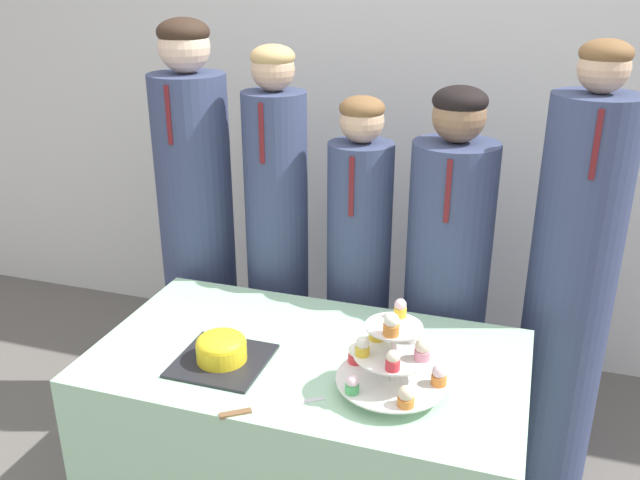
{
  "coord_description": "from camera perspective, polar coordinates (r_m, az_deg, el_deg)",
  "views": [
    {
      "loc": [
        0.61,
        -1.37,
        1.85
      ],
      "look_at": [
        0.03,
        0.42,
        1.09
      ],
      "focal_mm": 38.0,
      "sensor_mm": 36.0,
      "label": 1
    }
  ],
  "objects": [
    {
      "name": "student_1",
      "position": [
        2.74,
        -3.59,
        -1.3
      ],
      "size": [
        0.25,
        0.25,
        1.6
      ],
      "color": "#384266",
      "rests_on": "ground_plane"
    },
    {
      "name": "round_cake",
      "position": [
        2.13,
        -8.3,
        -9.13
      ],
      "size": [
        0.28,
        0.28,
        0.1
      ],
      "color": "#232328",
      "rests_on": "table"
    },
    {
      "name": "cake_knife",
      "position": [
        1.94,
        -5.52,
        -14.08
      ],
      "size": [
        0.26,
        0.18,
        0.01
      ],
      "rotation": [
        0.0,
        0.0,
        0.6
      ],
      "color": "silver",
      "rests_on": "table"
    },
    {
      "name": "student_4",
      "position": [
        2.58,
        20.28,
        -4.08
      ],
      "size": [
        0.3,
        0.31,
        1.65
      ],
      "color": "#384266",
      "rests_on": "ground_plane"
    },
    {
      "name": "student_0",
      "position": [
        2.87,
        -10.24,
        0.25
      ],
      "size": [
        0.3,
        0.31,
        1.68
      ],
      "color": "#384266",
      "rests_on": "ground_plane"
    },
    {
      "name": "cupcake_stand",
      "position": [
        1.95,
        6.16,
        -9.78
      ],
      "size": [
        0.32,
        0.32,
        0.28
      ],
      "color": "silver",
      "rests_on": "table"
    },
    {
      "name": "table",
      "position": [
        2.38,
        -0.98,
        -16.93
      ],
      "size": [
        1.36,
        0.76,
        0.71
      ],
      "color": "#A8DBB2",
      "rests_on": "ground_plane"
    },
    {
      "name": "wall_back",
      "position": [
        3.27,
        7.26,
        12.99
      ],
      "size": [
        9.0,
        0.06,
        2.7
      ],
      "color": "silver",
      "rests_on": "ground_plane"
    },
    {
      "name": "student_3",
      "position": [
        2.62,
        10.51,
        -4.5
      ],
      "size": [
        0.31,
        0.32,
        1.48
      ],
      "color": "#384266",
      "rests_on": "ground_plane"
    },
    {
      "name": "student_2",
      "position": [
        2.68,
        3.22,
        -3.8
      ],
      "size": [
        0.25,
        0.25,
        1.43
      ],
      "color": "#384266",
      "rests_on": "ground_plane"
    }
  ]
}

